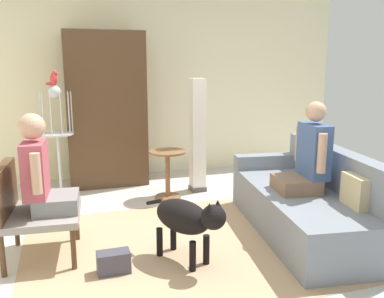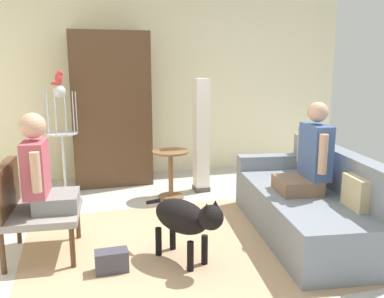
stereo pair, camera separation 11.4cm
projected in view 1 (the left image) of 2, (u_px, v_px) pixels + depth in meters
ground_plane at (172, 246)px, 3.83m from camera, size 7.48×7.48×0.00m
back_wall at (124, 79)px, 6.03m from camera, size 6.84×0.12×2.88m
area_rug at (188, 245)px, 3.84m from camera, size 2.96×2.25×0.01m
couch at (308, 204)px, 4.10m from camera, size 1.15×2.12×0.84m
armchair at (25, 205)px, 3.50m from camera, size 0.70×0.75×0.84m
person_on_couch at (308, 157)px, 3.98m from camera, size 0.50×0.56×0.88m
person_on_armchair at (41, 173)px, 3.47m from camera, size 0.46×0.55×0.85m
round_end_table at (168, 170)px, 5.11m from camera, size 0.46×0.46×0.61m
dog at (187, 218)px, 3.44m from camera, size 0.53×0.81×0.62m
bird_cage_stand at (58, 142)px, 5.14m from camera, size 0.39×0.39×1.41m
parrot at (54, 78)px, 4.98m from camera, size 0.17×0.10×0.18m
column_lamp at (198, 136)px, 5.35m from camera, size 0.20×0.20×1.49m
armoire_cabinet at (106, 110)px, 5.63m from camera, size 1.05×0.56×2.09m
handbag at (114, 262)px, 3.32m from camera, size 0.27×0.15×0.18m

